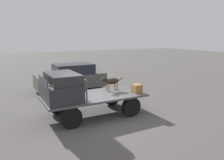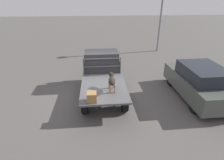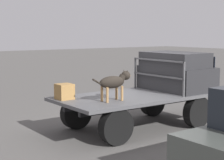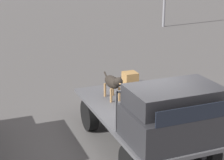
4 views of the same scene
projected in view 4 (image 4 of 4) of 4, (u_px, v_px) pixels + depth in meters
name	position (u px, v px, depth m)	size (l,w,h in m)	color
ground_plane	(142.00, 146.00, 8.75)	(80.00, 80.00, 0.00)	#514F4C
flatbed_truck	(142.00, 121.00, 8.55)	(4.17, 2.01, 0.86)	black
truck_cab	(175.00, 115.00, 7.11)	(1.27, 1.89, 1.03)	#28282B
truck_headboard	(158.00, 99.00, 7.68)	(0.04, 1.89, 0.86)	#4C4C4F
dog	(113.00, 83.00, 9.06)	(1.09, 0.28, 0.71)	#9E7547
cargo_crate	(130.00, 79.00, 10.19)	(0.36, 0.36, 0.36)	olive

